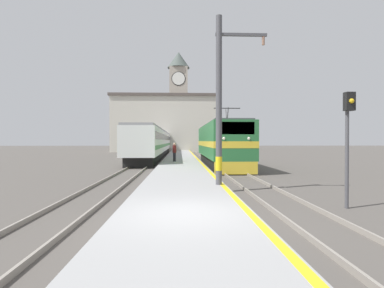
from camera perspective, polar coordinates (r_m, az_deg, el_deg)
name	(u,v)px	position (r m, az deg, el deg)	size (l,w,h in m)	color
ground_plane	(181,158)	(37.85, -2.11, -2.77)	(200.00, 200.00, 0.00)	#514C47
platform	(181,160)	(32.85, -2.08, -2.97)	(3.67, 140.00, 0.35)	#999999
rail_track_near	(212,161)	(33.06, 3.93, -3.20)	(2.83, 140.00, 0.16)	#514C47
rail_track_far	(149,161)	(33.04, -8.23, -3.21)	(2.84, 140.00, 0.16)	#514C47
locomotive_train	(220,144)	(26.68, 5.41, -0.04)	(2.92, 15.40, 4.74)	black
passenger_train	(159,142)	(48.39, -6.34, 0.31)	(2.92, 49.96, 3.65)	black
catenary_mast	(220,101)	(12.96, 5.45, 8.08)	(2.21, 0.28, 7.21)	#4C4C51
person_on_platform	(174,152)	(27.21, -3.36, -1.47)	(0.34, 0.34, 1.69)	#23232D
clock_tower	(179,98)	(72.30, -2.58, 8.80)	(5.28, 5.28, 23.41)	#ADA393
station_building	(165,124)	(62.62, -5.09, 3.85)	(21.69, 9.20, 11.51)	beige
signal_post	(348,130)	(11.01, 27.61, 2.30)	(0.30, 0.39, 3.80)	#4C4C51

